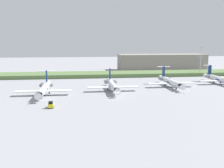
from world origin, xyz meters
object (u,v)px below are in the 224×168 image
object	(u,v)px
antenna_mast	(200,64)
baggage_tug	(51,105)
safety_cone_front_marker	(184,94)
regional_jet_third	(113,85)
regional_jet_second	(44,89)
regional_jet_fourth	(170,81)
regional_jet_fifth	(219,79)

from	to	relation	value
antenna_mast	baggage_tug	bearing A→B (deg)	-140.46
baggage_tug	safety_cone_front_marker	distance (m)	55.24
regional_jet_third	baggage_tug	bearing A→B (deg)	-131.34
regional_jet_second	baggage_tug	xyz separation A→B (m)	(5.20, -22.41, -1.53)
regional_jet_third	antenna_mast	bearing A→B (deg)	35.28
antenna_mast	regional_jet_fourth	bearing A→B (deg)	-131.85
antenna_mast	safety_cone_front_marker	distance (m)	67.77
regional_jet_second	safety_cone_front_marker	size ratio (longest dim) A/B	56.36
baggage_tug	safety_cone_front_marker	xyz separation A→B (m)	(53.04, 15.42, -0.73)
regional_jet_third	regional_jet_fourth	bearing A→B (deg)	13.08
regional_jet_fifth	safety_cone_front_marker	distance (m)	37.99
safety_cone_front_marker	regional_jet_second	bearing A→B (deg)	173.15
regional_jet_second	regional_jet_fourth	xyz separation A→B (m)	(59.06, 12.06, 0.00)
regional_jet_second	regional_jet_fourth	bearing A→B (deg)	11.54
regional_jet_fourth	regional_jet_fifth	distance (m)	29.00
regional_jet_third	antenna_mast	distance (m)	78.51
regional_jet_second	regional_jet_fourth	distance (m)	60.27
regional_jet_second	regional_jet_fifth	distance (m)	89.26
regional_jet_fourth	safety_cone_front_marker	world-z (taller)	regional_jet_fourth
regional_jet_fourth	regional_jet_third	bearing A→B (deg)	-166.92
baggage_tug	regional_jet_fifth	bearing A→B (deg)	25.54
regional_jet_third	antenna_mast	xyz separation A→B (m)	(63.95, 45.25, 5.23)
regional_jet_fourth	safety_cone_front_marker	xyz separation A→B (m)	(-0.81, -19.05, -2.26)
safety_cone_front_marker	antenna_mast	bearing A→B (deg)	58.50
regional_jet_fifth	regional_jet_second	bearing A→B (deg)	-169.04
regional_jet_fourth	baggage_tug	xyz separation A→B (m)	(-53.86, -34.47, -1.53)
regional_jet_fifth	baggage_tug	size ratio (longest dim) A/B	9.69
regional_jet_fourth	regional_jet_fifth	xyz separation A→B (m)	(28.58, 4.92, 0.00)
antenna_mast	baggage_tug	distance (m)	114.62
regional_jet_fifth	antenna_mast	distance (m)	34.36
regional_jet_third	antenna_mast	world-z (taller)	antenna_mast
safety_cone_front_marker	baggage_tug	bearing A→B (deg)	-163.79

